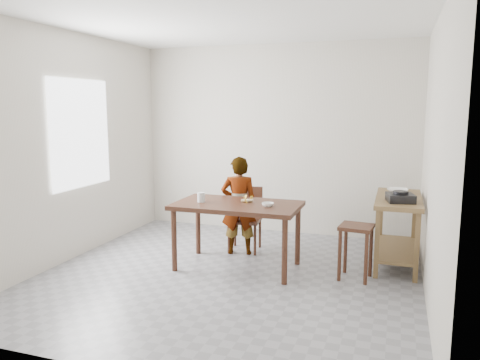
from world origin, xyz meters
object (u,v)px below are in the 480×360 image
(dining_chair, at_px, (245,220))
(dining_table, at_px, (237,236))
(prep_counter, at_px, (397,231))
(stool, at_px, (355,252))
(child, at_px, (239,206))

(dining_chair, bearing_deg, dining_table, -85.25)
(dining_table, xyz_separation_m, dining_chair, (-0.12, 0.64, 0.03))
(dining_table, height_order, prep_counter, prep_counter)
(prep_counter, height_order, stool, prep_counter)
(child, height_order, dining_chair, child)
(dining_table, relative_size, child, 1.14)
(dining_chair, relative_size, stool, 1.37)
(dining_table, distance_m, stool, 1.31)
(prep_counter, distance_m, stool, 0.76)
(prep_counter, height_order, child, child)
(stool, bearing_deg, dining_table, -176.81)
(child, bearing_deg, prep_counter, 170.69)
(child, distance_m, dining_chair, 0.25)
(dining_table, height_order, stool, dining_table)
(child, height_order, stool, child)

